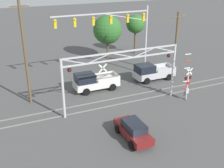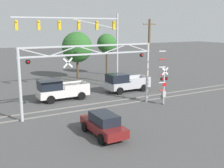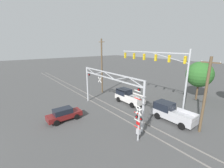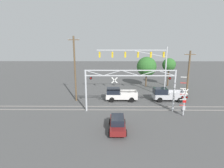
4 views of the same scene
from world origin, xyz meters
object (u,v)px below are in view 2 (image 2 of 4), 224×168
object	(u,v)px
crossing_signal_mast	(164,86)
pickup_truck_following	(125,83)
sedan_waiting	(103,124)
background_tree_far_left_verge	(77,47)
crossing_gantry	(91,66)
traffic_signal_span	(90,35)
pickup_truck_lead	(59,90)
utility_pole_right	(149,53)
background_tree_beyond_span	(107,44)

from	to	relation	value
crossing_signal_mast	pickup_truck_following	xyz separation A→B (m)	(-0.34, 6.53, -0.81)
crossing_signal_mast	sedan_waiting	distance (m)	9.81
crossing_signal_mast	background_tree_far_left_verge	bearing A→B (deg)	96.03
background_tree_far_left_verge	sedan_waiting	bearing A→B (deg)	-107.90
crossing_gantry	sedan_waiting	xyz separation A→B (m)	(-1.82, -5.86, -3.21)
crossing_gantry	traffic_signal_span	xyz separation A→B (m)	(3.40, 7.29, 2.46)
pickup_truck_lead	sedan_waiting	size ratio (longest dim) A/B	1.21
traffic_signal_span	utility_pole_right	distance (m)	7.37
sedan_waiting	crossing_signal_mast	bearing A→B (deg)	25.99
utility_pole_right	background_tree_beyond_span	size ratio (longest dim) A/B	1.30
crossing_signal_mast	traffic_signal_span	world-z (taller)	traffic_signal_span
traffic_signal_span	crossing_signal_mast	bearing A→B (deg)	-68.22
traffic_signal_span	sedan_waiting	world-z (taller)	traffic_signal_span
crossing_signal_mast	utility_pole_right	size ratio (longest dim) A/B	0.63
pickup_truck_lead	background_tree_far_left_verge	xyz separation A→B (m)	(6.41, 10.70, 3.48)
utility_pole_right	background_tree_beyond_span	distance (m)	11.22
crossing_signal_mast	background_tree_far_left_verge	distance (m)	17.53
traffic_signal_span	pickup_truck_following	bearing A→B (deg)	-36.24
sedan_waiting	pickup_truck_lead	bearing A→B (deg)	87.17
pickup_truck_following	background_tree_beyond_span	xyz separation A→B (m)	(3.72, 11.36, 3.80)
crossing_gantry	background_tree_beyond_span	world-z (taller)	background_tree_beyond_span
sedan_waiting	background_tree_beyond_span	bearing A→B (deg)	61.28
utility_pole_right	crossing_signal_mast	bearing A→B (deg)	-115.12
pickup_truck_lead	sedan_waiting	bearing A→B (deg)	-92.83
crossing_signal_mast	traffic_signal_span	xyz separation A→B (m)	(-3.55, 8.88, 4.64)
pickup_truck_lead	background_tree_beyond_span	world-z (taller)	background_tree_beyond_span
crossing_gantry	pickup_truck_following	distance (m)	8.77
utility_pole_right	background_tree_far_left_verge	distance (m)	11.65
pickup_truck_following	background_tree_far_left_verge	bearing A→B (deg)	97.86
traffic_signal_span	background_tree_beyond_span	world-z (taller)	traffic_signal_span
pickup_truck_following	background_tree_beyond_span	bearing A→B (deg)	71.85
crossing_gantry	sedan_waiting	size ratio (longest dim) A/B	2.88
background_tree_beyond_span	background_tree_far_left_verge	world-z (taller)	background_tree_far_left_verge
traffic_signal_span	pickup_truck_lead	xyz separation A→B (m)	(-4.68, -2.35, -5.45)
traffic_signal_span	pickup_truck_following	size ratio (longest dim) A/B	2.32
sedan_waiting	background_tree_far_left_verge	size ratio (longest dim) A/B	0.64
crossing_gantry	background_tree_far_left_verge	distance (m)	16.46
pickup_truck_following	sedan_waiting	size ratio (longest dim) A/B	1.22
pickup_truck_following	crossing_gantry	bearing A→B (deg)	-143.19
crossing_gantry	background_tree_beyond_span	bearing A→B (deg)	57.65
sedan_waiting	background_tree_far_left_verge	bearing A→B (deg)	72.10
pickup_truck_lead	traffic_signal_span	bearing A→B (deg)	26.67
crossing_signal_mast	background_tree_beyond_span	distance (m)	18.46
traffic_signal_span	sedan_waiting	distance (m)	15.24
pickup_truck_following	background_tree_far_left_verge	xyz separation A→B (m)	(-1.48, 10.70, 3.48)
utility_pole_right	pickup_truck_following	bearing A→B (deg)	-177.35
utility_pole_right	background_tree_beyond_span	world-z (taller)	utility_pole_right
background_tree_far_left_verge	crossing_signal_mast	bearing A→B (deg)	-83.97
background_tree_far_left_verge	crossing_gantry	bearing A→B (deg)	-108.15
crossing_signal_mast	sedan_waiting	xyz separation A→B (m)	(-8.77, -4.27, -1.03)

